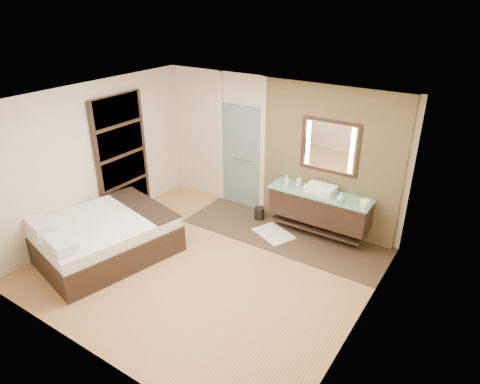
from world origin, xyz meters
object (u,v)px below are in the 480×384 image
Objects in this scene: mirror_unit at (330,147)px; waste_bin at (259,213)px; bed at (104,237)px; vanity at (319,207)px.

mirror_unit reaches higher than waste_bin.
bed is (-2.75, -2.80, -1.31)m from mirror_unit.
bed is at bearing -134.50° from mirror_unit.
mirror_unit is at bearing 58.48° from bed.
mirror_unit reaches higher than bed.
vanity is 1.75× the size of mirror_unit.
mirror_unit is 1.97m from waste_bin.
mirror_unit reaches higher than vanity.
vanity is 1.29m from waste_bin.
waste_bin is at bearing -165.67° from mirror_unit.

